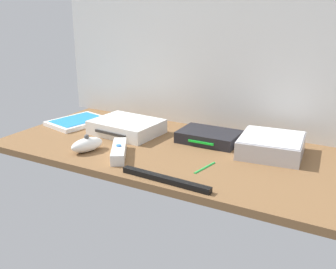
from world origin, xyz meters
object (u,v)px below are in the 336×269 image
(network_router, at_px, (209,137))
(remote_nunchuk, at_px, (87,145))
(game_case, at_px, (78,121))
(remote_wand, at_px, (119,151))
(sensor_bar, at_px, (165,179))
(mini_computer, at_px, (271,145))
(stylus_pen, at_px, (205,167))
(game_console, at_px, (127,127))

(network_router, bearing_deg, remote_nunchuk, -138.77)
(game_case, distance_m, remote_wand, 0.36)
(network_router, relative_size, sensor_bar, 0.76)
(network_router, height_order, remote_wand, same)
(mini_computer, distance_m, network_router, 0.19)
(remote_nunchuk, relative_size, stylus_pen, 1.21)
(stylus_pen, bearing_deg, game_console, 157.81)
(game_console, xyz_separation_m, stylus_pen, (0.34, -0.14, -0.02))
(remote_wand, bearing_deg, game_case, 117.20)
(remote_wand, height_order, sensor_bar, remote_wand)
(mini_computer, xyz_separation_m, remote_nunchuk, (-0.47, -0.23, -0.01))
(sensor_bar, bearing_deg, remote_nunchuk, 169.18)
(remote_nunchuk, bearing_deg, mini_computer, 44.18)
(network_router, bearing_deg, sensor_bar, -86.15)
(mini_computer, bearing_deg, remote_nunchuk, -153.35)
(mini_computer, distance_m, remote_wand, 0.43)
(sensor_bar, bearing_deg, remote_wand, 159.46)
(sensor_bar, bearing_deg, game_case, 154.71)
(stylus_pen, bearing_deg, mini_computer, 56.36)
(network_router, relative_size, remote_nunchuk, 1.67)
(remote_wand, height_order, remote_nunchuk, remote_nunchuk)
(game_console, xyz_separation_m, sensor_bar, (0.29, -0.26, -0.01))
(game_case, height_order, stylus_pen, game_case)
(remote_wand, bearing_deg, game_console, 86.49)
(game_case, height_order, network_router, network_router)
(remote_nunchuk, height_order, stylus_pen, remote_nunchuk)
(game_console, height_order, remote_wand, game_console)
(mini_computer, xyz_separation_m, remote_wand, (-0.36, -0.22, -0.01))
(sensor_bar, bearing_deg, stylus_pen, 71.37)
(game_console, distance_m, network_router, 0.27)
(game_case, distance_m, remote_nunchuk, 0.29)
(game_case, xyz_separation_m, sensor_bar, (0.51, -0.27, -0.00))
(stylus_pen, bearing_deg, network_router, 110.83)
(remote_wand, relative_size, remote_nunchuk, 1.33)
(network_router, distance_m, sensor_bar, 0.32)
(mini_computer, bearing_deg, sensor_bar, -118.94)
(mini_computer, relative_size, remote_nunchuk, 1.74)
(stylus_pen, bearing_deg, sensor_bar, -111.16)
(game_case, height_order, remote_wand, remote_wand)
(sensor_bar, relative_size, stylus_pen, 2.67)
(stylus_pen, bearing_deg, remote_nunchuk, -171.38)
(game_console, height_order, remote_nunchuk, remote_nunchuk)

